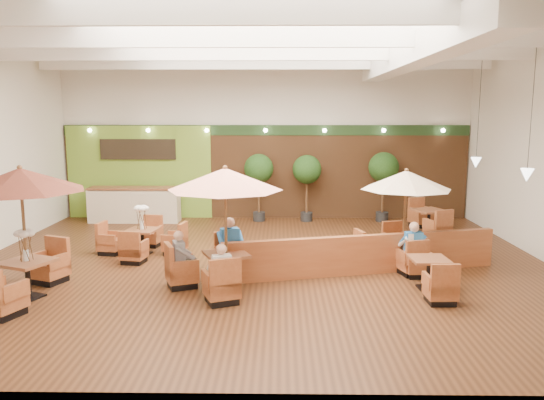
{
  "coord_description": "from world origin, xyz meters",
  "views": [
    {
      "loc": [
        0.5,
        -12.39,
        3.59
      ],
      "look_at": [
        0.3,
        0.5,
        1.5
      ],
      "focal_mm": 35.0,
      "sensor_mm": 36.0,
      "label": 1
    }
  ],
  "objects_px": {
    "table_0": "(22,198)",
    "table_2": "(403,195)",
    "table_4": "(428,274)",
    "diner_0": "(221,266)",
    "service_counter": "(135,205)",
    "table_1": "(222,200)",
    "diner_3": "(413,242)",
    "diner_1": "(230,241)",
    "topiary_0": "(259,171)",
    "topiary_2": "(384,170)",
    "diner_4": "(413,243)",
    "table_5": "(429,222)",
    "booth_divider": "(364,255)",
    "diner_2": "(181,253)",
    "table_3": "(142,239)",
    "topiary_1": "(307,172)"
  },
  "relations": [
    {
      "from": "table_0",
      "to": "table_2",
      "type": "relative_size",
      "value": 1.16
    },
    {
      "from": "table_4",
      "to": "diner_0",
      "type": "height_order",
      "value": "diner_0"
    },
    {
      "from": "service_counter",
      "to": "table_1",
      "type": "relative_size",
      "value": 1.12
    },
    {
      "from": "diner_3",
      "to": "diner_1",
      "type": "bearing_deg",
      "value": 174.13
    },
    {
      "from": "diner_1",
      "to": "diner_3",
      "type": "xyz_separation_m",
      "value": [
        4.1,
        -0.01,
        -0.02
      ]
    },
    {
      "from": "diner_0",
      "to": "table_4",
      "type": "bearing_deg",
      "value": -7.23
    },
    {
      "from": "table_0",
      "to": "diner_3",
      "type": "bearing_deg",
      "value": 33.78
    },
    {
      "from": "topiary_0",
      "to": "topiary_2",
      "type": "xyz_separation_m",
      "value": [
        4.18,
        -0.0,
        0.05
      ]
    },
    {
      "from": "topiary_2",
      "to": "diner_1",
      "type": "xyz_separation_m",
      "value": [
        -4.58,
        -6.06,
        -0.98
      ]
    },
    {
      "from": "diner_0",
      "to": "topiary_0",
      "type": "bearing_deg",
      "value": 68.01
    },
    {
      "from": "table_4",
      "to": "diner_4",
      "type": "distance_m",
      "value": 1.08
    },
    {
      "from": "table_5",
      "to": "service_counter",
      "type": "bearing_deg",
      "value": 147.41
    },
    {
      "from": "booth_divider",
      "to": "diner_2",
      "type": "bearing_deg",
      "value": -179.97
    },
    {
      "from": "table_4",
      "to": "diner_1",
      "type": "xyz_separation_m",
      "value": [
        -4.2,
        0.99,
        0.45
      ]
    },
    {
      "from": "booth_divider",
      "to": "table_3",
      "type": "bearing_deg",
      "value": 149.39
    },
    {
      "from": "table_4",
      "to": "topiary_2",
      "type": "distance_m",
      "value": 7.21
    },
    {
      "from": "table_0",
      "to": "table_5",
      "type": "distance_m",
      "value": 11.34
    },
    {
      "from": "table_5",
      "to": "diner_2",
      "type": "bearing_deg",
      "value": -164.73
    },
    {
      "from": "topiary_0",
      "to": "diner_0",
      "type": "relative_size",
      "value": 3.2
    },
    {
      "from": "topiary_1",
      "to": "diner_1",
      "type": "xyz_separation_m",
      "value": [
        -2.02,
        -6.06,
        -0.9
      ]
    },
    {
      "from": "table_1",
      "to": "diner_0",
      "type": "xyz_separation_m",
      "value": [
        0.06,
        -0.94,
        -1.13
      ]
    },
    {
      "from": "diner_2",
      "to": "topiary_0",
      "type": "bearing_deg",
      "value": 149.24
    },
    {
      "from": "table_2",
      "to": "service_counter",
      "type": "bearing_deg",
      "value": 132.55
    },
    {
      "from": "diner_0",
      "to": "diner_3",
      "type": "bearing_deg",
      "value": 5.43
    },
    {
      "from": "table_1",
      "to": "topiary_0",
      "type": "relative_size",
      "value": 1.17
    },
    {
      "from": "table_5",
      "to": "table_4",
      "type": "bearing_deg",
      "value": -128.61
    },
    {
      "from": "service_counter",
      "to": "table_3",
      "type": "relative_size",
      "value": 1.3
    },
    {
      "from": "diner_0",
      "to": "diner_3",
      "type": "height_order",
      "value": "diner_3"
    },
    {
      "from": "table_5",
      "to": "diner_1",
      "type": "relative_size",
      "value": 3.16
    },
    {
      "from": "service_counter",
      "to": "topiary_1",
      "type": "xyz_separation_m",
      "value": [
        5.8,
        0.2,
        1.09
      ]
    },
    {
      "from": "topiary_2",
      "to": "diner_2",
      "type": "distance_m",
      "value": 8.97
    },
    {
      "from": "table_5",
      "to": "diner_3",
      "type": "xyz_separation_m",
      "value": [
        -1.56,
        -4.3,
        0.39
      ]
    },
    {
      "from": "service_counter",
      "to": "booth_divider",
      "type": "xyz_separation_m",
      "value": [
        6.8,
        -5.82,
        -0.13
      ]
    },
    {
      "from": "booth_divider",
      "to": "topiary_2",
      "type": "xyz_separation_m",
      "value": [
        1.56,
        6.02,
        1.3
      ]
    },
    {
      "from": "table_2",
      "to": "diner_2",
      "type": "distance_m",
      "value": 5.38
    },
    {
      "from": "topiary_0",
      "to": "diner_2",
      "type": "distance_m",
      "value": 7.19
    },
    {
      "from": "diner_1",
      "to": "diner_2",
      "type": "distance_m",
      "value": 1.33
    },
    {
      "from": "topiary_1",
      "to": "diner_4",
      "type": "distance_m",
      "value": 6.49
    },
    {
      "from": "diner_1",
      "to": "service_counter",
      "type": "bearing_deg",
      "value": -75.85
    },
    {
      "from": "table_3",
      "to": "topiary_1",
      "type": "bearing_deg",
      "value": 53.94
    },
    {
      "from": "table_4",
      "to": "topiary_2",
      "type": "relative_size",
      "value": 0.96
    },
    {
      "from": "table_3",
      "to": "table_4",
      "type": "relative_size",
      "value": 1.03
    },
    {
      "from": "booth_divider",
      "to": "diner_1",
      "type": "distance_m",
      "value": 3.03
    },
    {
      "from": "diner_1",
      "to": "diner_4",
      "type": "relative_size",
      "value": 1.13
    },
    {
      "from": "service_counter",
      "to": "table_0",
      "type": "relative_size",
      "value": 1.09
    },
    {
      "from": "topiary_2",
      "to": "diner_3",
      "type": "relative_size",
      "value": 3.05
    },
    {
      "from": "service_counter",
      "to": "topiary_1",
      "type": "relative_size",
      "value": 1.33
    },
    {
      "from": "table_2",
      "to": "diner_1",
      "type": "xyz_separation_m",
      "value": [
        -4.05,
        -0.84,
        -0.92
      ]
    },
    {
      "from": "service_counter",
      "to": "diner_0",
      "type": "relative_size",
      "value": 4.2
    },
    {
      "from": "service_counter",
      "to": "booth_divider",
      "type": "distance_m",
      "value": 8.95
    }
  ]
}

